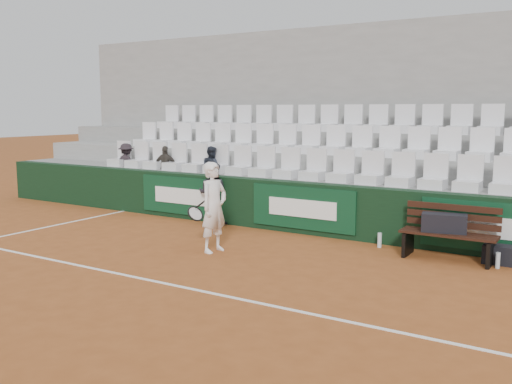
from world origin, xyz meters
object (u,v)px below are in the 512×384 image
bench_left (448,247)px  spectator_a (126,146)px  sports_bag_ground (500,255)px  water_bottle_near (380,240)px  tennis_player (214,207)px  spectator_c (212,149)px  ball_kid (213,194)px  spectator_b (165,148)px  sports_bag_left (444,223)px  water_bottle_far (498,260)px

bench_left → spectator_a: (-8.17, 1.13, 1.29)m
bench_left → sports_bag_ground: bench_left is taller
water_bottle_near → tennis_player: size_ratio=0.17×
bench_left → spectator_c: (-5.52, 1.13, 1.30)m
bench_left → ball_kid: size_ratio=1.14×
spectator_b → spectator_c: 1.37m
bench_left → water_bottle_near: 1.25m
sports_bag_ground → spectator_b: size_ratio=0.49×
tennis_player → bench_left: bearing=23.4°
water_bottle_near → spectator_c: 4.60m
bench_left → sports_bag_left: bearing=163.0°
bench_left → water_bottle_near: size_ratio=5.70×
spectator_b → spectator_c: spectator_c is taller
bench_left → sports_bag_ground: size_ratio=3.06×
ball_kid → spectator_c: size_ratio=1.26×
water_bottle_near → ball_kid: bearing=178.3°
sports_bag_ground → water_bottle_near: (-1.98, 0.04, -0.02)m
sports_bag_ground → spectator_c: (-6.27, 0.92, 1.37)m
bench_left → ball_kid: bearing=175.9°
water_bottle_far → spectator_b: size_ratio=0.25×
bench_left → sports_bag_left: sports_bag_left is taller
spectator_b → bench_left: bearing=147.6°
water_bottle_near → spectator_b: 5.89m
sports_bag_left → spectator_c: bearing=168.5°
bench_left → sports_bag_ground: 0.78m
water_bottle_far → spectator_a: (-8.94, 1.21, 1.39)m
ball_kid → water_bottle_near: bearing=164.8°
spectator_c → ball_kid: bearing=151.1°
sports_bag_left → spectator_a: spectator_a is taller
water_bottle_far → tennis_player: tennis_player is taller
water_bottle_far → ball_kid: size_ratio=0.19×
sports_bag_left → tennis_player: size_ratio=0.45×
ball_kid → spectator_a: bearing=-27.0°
spectator_c → water_bottle_far: bearing=-166.8°
tennis_player → spectator_c: (-1.98, 2.66, 0.75)m
spectator_c → spectator_b: bearing=24.2°
bench_left → water_bottle_far: size_ratio=5.99×
sports_bag_left → sports_bag_ground: (0.83, 0.18, -0.45)m
sports_bag_ground → water_bottle_far: size_ratio=1.96×
water_bottle_far → spectator_a: 9.12m
bench_left → water_bottle_far: bench_left is taller
bench_left → water_bottle_near: bench_left is taller
sports_bag_left → water_bottle_near: size_ratio=2.65×
spectator_a → sports_bag_left: bearing=165.2°
water_bottle_near → tennis_player: 2.98m
sports_bag_left → sports_bag_ground: bearing=12.2°
sports_bag_left → spectator_c: 5.62m
spectator_b → spectator_c: size_ratio=0.96×
spectator_c → sports_bag_ground: bearing=-164.2°
water_bottle_far → ball_kid: 5.74m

